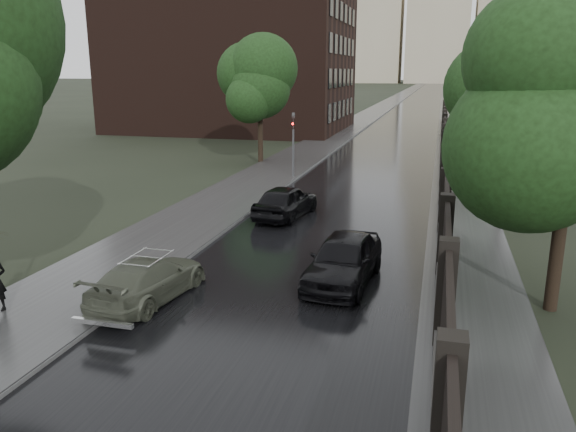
# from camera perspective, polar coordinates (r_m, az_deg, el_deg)

# --- Properties ---
(road) EXTENTS (8.00, 420.00, 0.02)m
(road) POSITION_cam_1_polar(r_m,az_deg,el_deg) (198.01, 14.17, 12.29)
(road) COLOR black
(road) RESTS_ON ground
(sidewalk_left) EXTENTS (4.00, 420.00, 0.16)m
(sidewalk_left) POSITION_cam_1_polar(r_m,az_deg,el_deg) (198.22, 12.40, 12.41)
(sidewalk_left) COLOR #2D2D2D
(sidewalk_left) RESTS_ON ground
(verge_right) EXTENTS (3.00, 420.00, 0.08)m
(verge_right) POSITION_cam_1_polar(r_m,az_deg,el_deg) (197.96, 15.80, 12.20)
(verge_right) COLOR #2D2D2D
(verge_right) RESTS_ON ground
(fence_right) EXTENTS (0.45, 75.72, 2.70)m
(fence_right) POSITION_cam_1_polar(r_m,az_deg,el_deg) (40.24, 15.57, 6.29)
(fence_right) COLOR #383533
(fence_right) RESTS_ON ground
(tree_left_far) EXTENTS (4.25, 4.25, 7.39)m
(tree_left_far) POSITION_cam_1_polar(r_m,az_deg,el_deg) (39.80, -2.88, 12.83)
(tree_left_far) COLOR black
(tree_left_far) RESTS_ON ground
(tree_right_a) EXTENTS (4.08, 4.08, 7.01)m
(tree_right_a) POSITION_cam_1_polar(r_m,az_deg,el_deg) (16.26, 26.92, 7.74)
(tree_right_a) COLOR black
(tree_right_a) RESTS_ON ground
(tree_right_b) EXTENTS (4.08, 4.08, 7.01)m
(tree_right_b) POSITION_cam_1_polar(r_m,az_deg,el_deg) (30.07, 21.72, 10.72)
(tree_right_b) COLOR black
(tree_right_b) RESTS_ON ground
(tree_right_c) EXTENTS (4.08, 4.08, 7.01)m
(tree_right_c) POSITION_cam_1_polar(r_m,az_deg,el_deg) (47.99, 19.43, 11.99)
(tree_right_c) COLOR black
(tree_right_c) RESTS_ON ground
(traffic_light) EXTENTS (0.16, 0.32, 4.00)m
(traffic_light) POSITION_cam_1_polar(r_m,az_deg,el_deg) (34.18, 0.54, 7.78)
(traffic_light) COLOR #59595E
(traffic_light) RESTS_ON ground
(brick_building) EXTENTS (24.00, 18.00, 20.00)m
(brick_building) POSITION_cam_1_polar(r_m,az_deg,el_deg) (63.94, -5.55, 17.70)
(brick_building) COLOR black
(brick_building) RESTS_ON ground
(stalinist_tower) EXTENTS (92.00, 30.00, 159.00)m
(stalinist_tower) POSITION_cam_1_polar(r_m,az_deg,el_deg) (309.54, 15.14, 20.03)
(stalinist_tower) COLOR tan
(stalinist_tower) RESTS_ON ground
(volga_sedan) EXTENTS (2.20, 4.49, 1.26)m
(volga_sedan) POSITION_cam_1_polar(r_m,az_deg,el_deg) (16.70, -14.02, -6.27)
(volga_sedan) COLOR #494E3E
(volga_sedan) RESTS_ON ground
(hatchback_left) EXTENTS (2.34, 4.60, 1.50)m
(hatchback_left) POSITION_cam_1_polar(r_m,az_deg,el_deg) (25.21, -0.23, 1.52)
(hatchback_left) COLOR black
(hatchback_left) RESTS_ON ground
(car_right_near) EXTENTS (2.19, 4.68, 1.55)m
(car_right_near) POSITION_cam_1_polar(r_m,az_deg,el_deg) (17.52, 5.69, -4.38)
(car_right_near) COLOR black
(car_right_near) RESTS_ON ground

